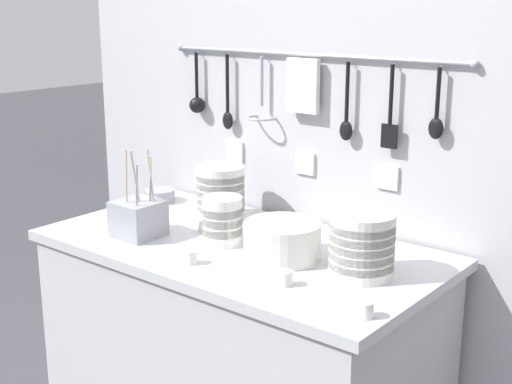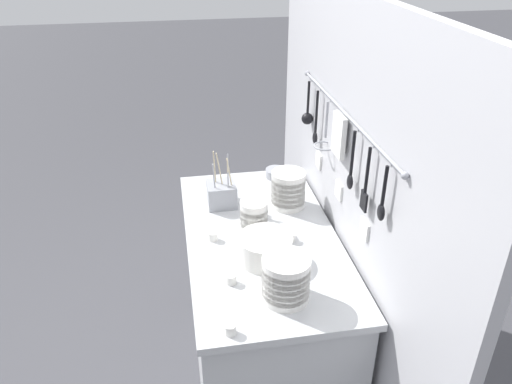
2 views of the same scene
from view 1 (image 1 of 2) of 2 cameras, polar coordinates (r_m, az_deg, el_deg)
name	(u,v)px [view 1 (image 1 of 2)]	position (r m, az deg, el deg)	size (l,w,h in m)	color
counter	(241,377)	(2.27, -1.24, -14.61)	(1.19, 0.63, 0.87)	#B7BABC
back_wall	(309,203)	(2.34, 4.23, -0.87)	(1.99, 0.11, 1.84)	#B2B2B7
bowl_stack_back_corner	(221,192)	(2.32, -2.85, 0.02)	(0.16, 0.16, 0.17)	silver
bowl_stack_wide_centre	(223,220)	(2.08, -2.70, -2.27)	(0.12, 0.12, 0.14)	silver
bowl_stack_short_front	(362,244)	(1.85, 8.46, -4.17)	(0.17, 0.17, 0.17)	silver
plate_stack	(282,240)	(1.96, 2.11, -3.90)	(0.21, 0.21, 0.10)	silver
steel_mixing_bowl	(160,195)	(2.54, -7.69, -0.28)	(0.11, 0.11, 0.04)	#93969E
cutlery_caddy	(138,218)	(2.17, -9.39, -2.06)	(0.13, 0.13, 0.27)	#93969E
cup_mid_row	(204,226)	(2.20, -4.15, -2.69)	(0.04, 0.04, 0.04)	silver
cup_beside_plates	(280,233)	(2.13, 1.94, -3.30)	(0.04, 0.04, 0.04)	silver
cup_back_right	(192,257)	(1.94, -5.15, -5.23)	(0.04, 0.04, 0.04)	silver
cup_front_left	(285,278)	(1.79, 2.34, -6.91)	(0.04, 0.04, 0.04)	silver
cup_by_caddy	(365,309)	(1.64, 8.72, -9.27)	(0.04, 0.04, 0.04)	silver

